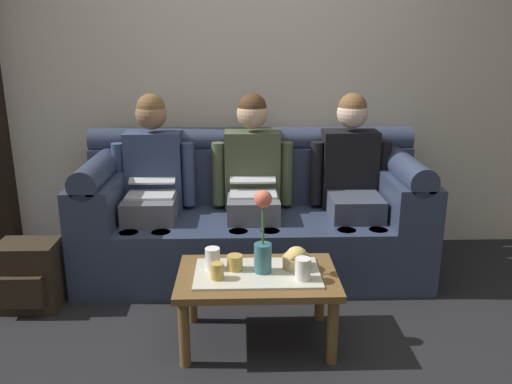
{
  "coord_description": "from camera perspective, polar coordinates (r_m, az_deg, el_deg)",
  "views": [
    {
      "loc": [
        -0.08,
        -2.31,
        1.59
      ],
      "look_at": [
        0.01,
        0.79,
        0.67
      ],
      "focal_mm": 37.12,
      "sensor_mm": 36.0,
      "label": 1
    }
  ],
  "objects": [
    {
      "name": "backpack_left",
      "position": [
        3.48,
        -23.17,
        -8.32
      ],
      "size": [
        0.34,
        0.29,
        0.42
      ],
      "color": "#2D2319",
      "rests_on": "ground_plane"
    },
    {
      "name": "ground_plane",
      "position": [
        2.8,
        0.29,
        -18.0
      ],
      "size": [
        14.0,
        14.0,
        0.0
      ],
      "primitive_type": "plane",
      "color": "black"
    },
    {
      "name": "coffee_table",
      "position": [
        2.81,
        0.14,
        -9.81
      ],
      "size": [
        0.84,
        0.53,
        0.41
      ],
      "color": "brown",
      "rests_on": "ground_plane"
    },
    {
      "name": "flower_vase",
      "position": [
        2.72,
        0.75,
        -4.87
      ],
      "size": [
        0.09,
        0.09,
        0.44
      ],
      "color": "#336672",
      "rests_on": "coffee_table"
    },
    {
      "name": "cup_near_right",
      "position": [
        2.8,
        -2.29,
        -7.6
      ],
      "size": [
        0.08,
        0.08,
        0.08
      ],
      "primitive_type": "cylinder",
      "color": "gold",
      "rests_on": "coffee_table"
    },
    {
      "name": "snack_bowl",
      "position": [
        2.83,
        4.4,
        -7.27
      ],
      "size": [
        0.15,
        0.15,
        0.12
      ],
      "color": "tan",
      "rests_on": "coffee_table"
    },
    {
      "name": "person_right",
      "position": [
        3.68,
        10.3,
        1.58
      ],
      "size": [
        0.56,
        0.67,
        1.22
      ],
      "color": "#383D4C",
      "rests_on": "ground_plane"
    },
    {
      "name": "couch",
      "position": [
        3.69,
        -0.35,
        -2.81
      ],
      "size": [
        2.3,
        0.88,
        0.96
      ],
      "color": "#2D3851",
      "rests_on": "ground_plane"
    },
    {
      "name": "person_middle",
      "position": [
        3.6,
        -0.36,
        1.51
      ],
      "size": [
        0.56,
        0.67,
        1.22
      ],
      "color": "#595B66",
      "rests_on": "ground_plane"
    },
    {
      "name": "back_wall_patterned",
      "position": [
        4.01,
        -0.57,
        14.5
      ],
      "size": [
        6.0,
        0.12,
        2.9
      ],
      "primitive_type": "cube",
      "color": "beige",
      "rests_on": "ground_plane"
    },
    {
      "name": "cup_far_center",
      "position": [
        2.81,
        -4.7,
        -7.17
      ],
      "size": [
        0.08,
        0.08,
        0.12
      ],
      "primitive_type": "cylinder",
      "color": "white",
      "rests_on": "coffee_table"
    },
    {
      "name": "person_left",
      "position": [
        3.65,
        -11.1,
        1.4
      ],
      "size": [
        0.56,
        0.67,
        1.22
      ],
      "color": "#595B66",
      "rests_on": "ground_plane"
    },
    {
      "name": "cup_near_left",
      "position": [
        2.71,
        -4.21,
        -8.49
      ],
      "size": [
        0.07,
        0.07,
        0.08
      ],
      "primitive_type": "cylinder",
      "color": "gold",
      "rests_on": "coffee_table"
    },
    {
      "name": "cup_far_left",
      "position": [
        2.7,
        5.07,
        -8.25
      ],
      "size": [
        0.08,
        0.08,
        0.11
      ],
      "primitive_type": "cylinder",
      "color": "white",
      "rests_on": "coffee_table"
    }
  ]
}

